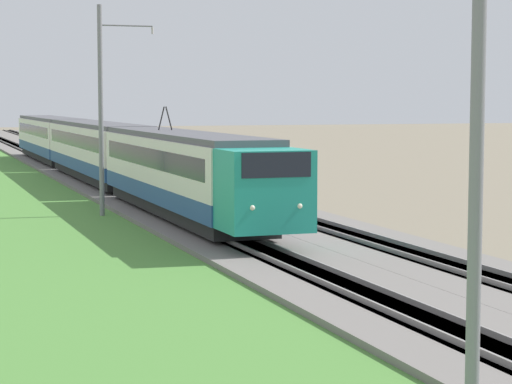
% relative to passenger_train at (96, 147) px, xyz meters
% --- Properties ---
extents(ballast_main, '(240.00, 4.40, 0.30)m').
position_rel_passenger_train_xyz_m(ballast_main, '(-8.25, 0.00, -2.21)').
color(ballast_main, slate).
rests_on(ballast_main, ground).
extents(ballast_adjacent, '(240.00, 4.40, 0.30)m').
position_rel_passenger_train_xyz_m(ballast_adjacent, '(-8.25, -4.41, -2.21)').
color(ballast_adjacent, slate).
rests_on(ballast_adjacent, ground).
extents(track_main, '(240.00, 1.57, 0.45)m').
position_rel_passenger_train_xyz_m(track_main, '(-8.25, 0.00, -2.20)').
color(track_main, '#4C4238').
rests_on(track_main, ground).
extents(track_adjacent, '(240.00, 1.57, 0.45)m').
position_rel_passenger_train_xyz_m(track_adjacent, '(-8.25, -4.41, -2.20)').
color(track_adjacent, '#4C4238').
rests_on(track_adjacent, ground).
extents(grass_verge, '(240.00, 12.11, 0.12)m').
position_rel_passenger_train_xyz_m(grass_verge, '(-8.25, 5.23, -2.30)').
color(grass_verge, '#4C8438').
rests_on(grass_verge, ground).
extents(passenger_train, '(65.26, 2.97, 5.04)m').
position_rel_passenger_train_xyz_m(passenger_train, '(0.00, 0.00, 0.00)').
color(passenger_train, teal).
rests_on(passenger_train, ground).
extents(catenary_mast_near, '(0.22, 2.56, 9.29)m').
position_rel_passenger_train_xyz_m(catenary_mast_near, '(-49.54, 2.87, 2.43)').
color(catenary_mast_near, slate).
rests_on(catenary_mast_near, ground).
extents(catenary_mast_mid, '(0.22, 2.56, 9.56)m').
position_rel_passenger_train_xyz_m(catenary_mast_mid, '(-18.06, 2.87, 2.57)').
color(catenary_mast_mid, slate).
rests_on(catenary_mast_mid, ground).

